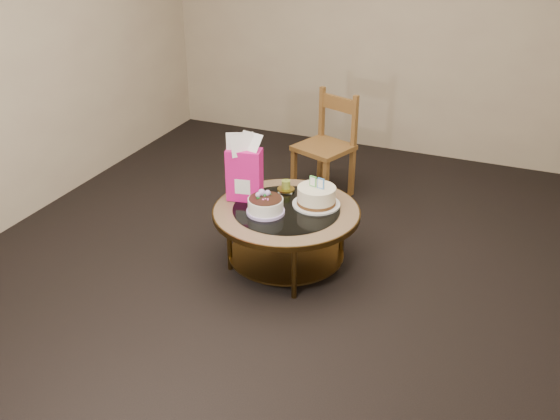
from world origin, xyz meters
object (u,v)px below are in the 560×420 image
at_px(cream_cake, 316,196).
at_px(gift_bag, 244,168).
at_px(decorated_cake, 265,206).
at_px(coffee_table, 286,219).
at_px(dining_chair, 327,145).

distance_m(cream_cake, gift_bag, 0.54).
height_order(decorated_cake, gift_bag, gift_bag).
distance_m(coffee_table, decorated_cake, 0.20).
distance_m(cream_cake, dining_chair, 1.13).
relative_size(gift_bag, dining_chair, 0.53).
height_order(gift_bag, dining_chair, gift_bag).
xyz_separation_m(decorated_cake, gift_bag, (-0.22, 0.14, 0.19)).
xyz_separation_m(cream_cake, dining_chair, (-0.30, 1.09, -0.07)).
xyz_separation_m(coffee_table, dining_chair, (-0.13, 1.22, 0.08)).
bearing_deg(decorated_cake, coffee_table, 46.42).
bearing_deg(cream_cake, dining_chair, 116.37).
bearing_deg(coffee_table, cream_cake, 38.05).
relative_size(coffee_table, cream_cake, 3.07).
distance_m(decorated_cake, gift_bag, 0.32).
bearing_deg(coffee_table, dining_chair, 96.17).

